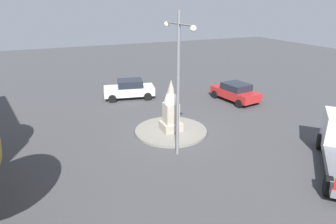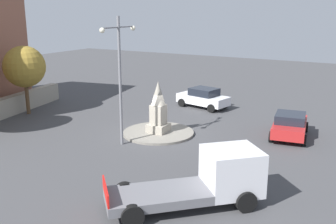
{
  "view_description": "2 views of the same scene",
  "coord_description": "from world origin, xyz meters",
  "views": [
    {
      "loc": [
        -14.93,
        6.7,
        7.51
      ],
      "look_at": [
        -0.46,
        0.39,
        1.53
      ],
      "focal_mm": 31.07,
      "sensor_mm": 36.0,
      "label": 1
    },
    {
      "loc": [
        -19.87,
        -11.99,
        7.55
      ],
      "look_at": [
        -0.55,
        -1.0,
        1.66
      ],
      "focal_mm": 41.81,
      "sensor_mm": 36.0,
      "label": 2
    }
  ],
  "objects": [
    {
      "name": "truck_white_near_island",
      "position": [
        -6.74,
        -6.39,
        1.07
      ],
      "size": [
        5.62,
        5.72,
        2.21
      ],
      "color": "silver",
      "rests_on": "ground"
    },
    {
      "name": "traffic_island",
      "position": [
        0.0,
        0.0,
        0.07
      ],
      "size": [
        4.42,
        4.42,
        0.14
      ],
      "primitive_type": "cylinder",
      "color": "gray",
      "rests_on": "ground"
    },
    {
      "name": "car_red_parked_right",
      "position": [
        3.43,
        -7.21,
        0.76
      ],
      "size": [
        4.22,
        2.55,
        1.47
      ],
      "color": "#B22323",
      "rests_on": "ground"
    },
    {
      "name": "stone_boundary_wall",
      "position": [
        -2.23,
        11.6,
        0.68
      ],
      "size": [
        12.57,
        3.08,
        1.37
      ],
      "primitive_type": "cube",
      "rotation": [
        0.0,
        0.0,
        3.33
      ],
      "color": "#9E9687",
      "rests_on": "ground"
    },
    {
      "name": "ground_plane",
      "position": [
        0.0,
        0.0,
        0.0
      ],
      "size": [
        80.0,
        80.0,
        0.0
      ],
      "primitive_type": "plane",
      "color": "#424244"
    },
    {
      "name": "car_white_waiting",
      "position": [
        7.52,
        0.4,
        0.8
      ],
      "size": [
        2.63,
        4.34,
        1.55
      ],
      "color": "silver",
      "rests_on": "ground"
    },
    {
      "name": "monument",
      "position": [
        0.0,
        0.0,
        1.62
      ],
      "size": [
        1.18,
        1.18,
        3.18
      ],
      "color": "#9E9687",
      "rests_on": "traffic_island"
    },
    {
      "name": "streetlamp",
      "position": [
        -2.68,
        0.83,
        4.33
      ],
      "size": [
        3.01,
        0.28,
        7.19
      ],
      "color": "slate",
      "rests_on": "ground"
    },
    {
      "name": "tree_near_wall",
      "position": [
        -0.61,
        10.89,
        3.49
      ],
      "size": [
        3.0,
        3.0,
        5.01
      ],
      "color": "brown",
      "rests_on": "ground"
    }
  ]
}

